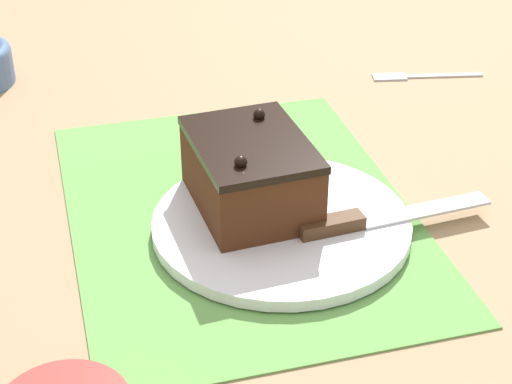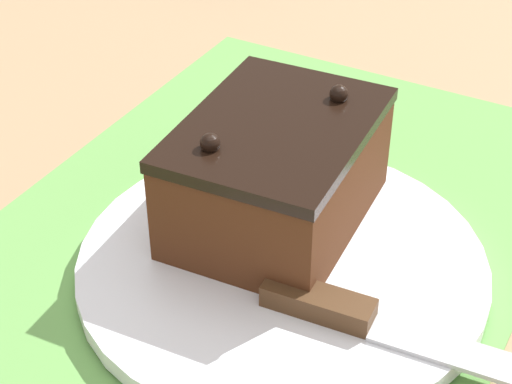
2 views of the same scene
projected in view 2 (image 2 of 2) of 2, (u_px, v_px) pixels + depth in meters
ground_plane at (272, 225)px, 0.58m from camera, size 3.00×3.00×0.00m
placemat_woven at (272, 222)px, 0.58m from camera, size 0.46×0.34×0.00m
cake_plate at (282, 265)px, 0.53m from camera, size 0.25×0.25×0.01m
chocolate_cake at (276, 172)px, 0.54m from camera, size 0.15×0.12×0.08m
serving_knife at (375, 323)px, 0.47m from camera, size 0.04×0.20×0.01m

